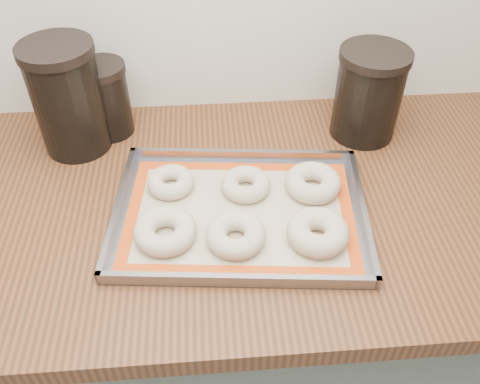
{
  "coord_description": "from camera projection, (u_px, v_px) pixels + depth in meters",
  "views": [
    {
      "loc": [
        -0.02,
        0.96,
        1.58
      ],
      "look_at": [
        0.03,
        1.62,
        0.96
      ],
      "focal_mm": 38.0,
      "sensor_mm": 36.0,
      "label": 1
    }
  ],
  "objects": [
    {
      "name": "cabinet",
      "position": [
        225.0,
        329.0,
        1.3
      ],
      "size": [
        3.0,
        0.65,
        0.86
      ],
      "primitive_type": "cube",
      "color": "#5F6A5D",
      "rests_on": "floor"
    },
    {
      "name": "countertop",
      "position": [
        221.0,
        204.0,
        0.99
      ],
      "size": [
        3.06,
        0.68,
        0.04
      ],
      "primitive_type": "cube",
      "color": "brown",
      "rests_on": "cabinet"
    },
    {
      "name": "baking_tray",
      "position": [
        240.0,
        213.0,
        0.94
      ],
      "size": [
        0.49,
        0.37,
        0.03
      ],
      "rotation": [
        0.0,
        0.0,
        -0.1
      ],
      "color": "gray",
      "rests_on": "countertop"
    },
    {
      "name": "baking_mat",
      "position": [
        240.0,
        214.0,
        0.94
      ],
      "size": [
        0.45,
        0.33,
        0.0
      ],
      "rotation": [
        0.0,
        0.0,
        -0.1
      ],
      "color": "#C6B793",
      "rests_on": "baking_tray"
    },
    {
      "name": "bagel_front_left",
      "position": [
        165.0,
        231.0,
        0.88
      ],
      "size": [
        0.12,
        0.12,
        0.04
      ],
      "primitive_type": "torus",
      "rotation": [
        0.0,
        0.0,
        -0.06
      ],
      "color": "beige",
      "rests_on": "baking_mat"
    },
    {
      "name": "bagel_front_mid",
      "position": [
        236.0,
        235.0,
        0.88
      ],
      "size": [
        0.14,
        0.14,
        0.04
      ],
      "primitive_type": "torus",
      "rotation": [
        0.0,
        0.0,
        -0.37
      ],
      "color": "beige",
      "rests_on": "baking_mat"
    },
    {
      "name": "bagel_front_right",
      "position": [
        318.0,
        232.0,
        0.88
      ],
      "size": [
        0.13,
        0.13,
        0.04
      ],
      "primitive_type": "torus",
      "rotation": [
        0.0,
        0.0,
        -0.22
      ],
      "color": "beige",
      "rests_on": "baking_mat"
    },
    {
      "name": "bagel_back_left",
      "position": [
        171.0,
        182.0,
        0.98
      ],
      "size": [
        0.11,
        0.11,
        0.03
      ],
      "primitive_type": "torus",
      "rotation": [
        0.0,
        0.0,
        0.24
      ],
      "color": "beige",
      "rests_on": "baking_mat"
    },
    {
      "name": "bagel_back_mid",
      "position": [
        246.0,
        184.0,
        0.98
      ],
      "size": [
        0.1,
        0.1,
        0.03
      ],
      "primitive_type": "torus",
      "rotation": [
        0.0,
        0.0,
        -0.01
      ],
      "color": "beige",
      "rests_on": "baking_mat"
    },
    {
      "name": "bagel_back_right",
      "position": [
        313.0,
        183.0,
        0.98
      ],
      "size": [
        0.14,
        0.14,
        0.04
      ],
      "primitive_type": "torus",
      "rotation": [
        0.0,
        0.0,
        -0.42
      ],
      "color": "beige",
      "rests_on": "baking_mat"
    },
    {
      "name": "canister_left",
      "position": [
        68.0,
        98.0,
        1.02
      ],
      "size": [
        0.15,
        0.15,
        0.23
      ],
      "color": "black",
      "rests_on": "countertop"
    },
    {
      "name": "canister_mid",
      "position": [
        106.0,
        99.0,
        1.08
      ],
      "size": [
        0.11,
        0.11,
        0.16
      ],
      "color": "black",
      "rests_on": "countertop"
    },
    {
      "name": "canister_right",
      "position": [
        368.0,
        94.0,
        1.07
      ],
      "size": [
        0.15,
        0.15,
        0.2
      ],
      "color": "black",
      "rests_on": "countertop"
    }
  ]
}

